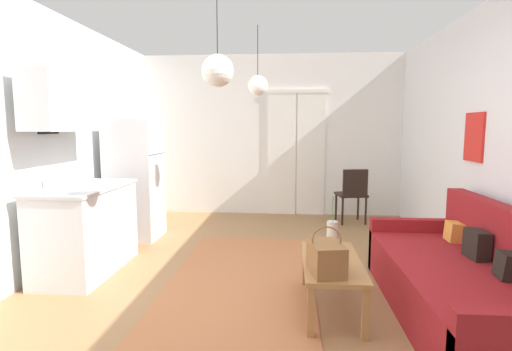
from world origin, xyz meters
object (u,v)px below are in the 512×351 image
handbag (326,258)px  couch (469,285)px  refrigerator (135,179)px  pendant_lamp_near (218,71)px  bamboo_vase (332,235)px  coffee_table (332,266)px  accent_chair (352,192)px  pendant_lamp_far (258,85)px

handbag → couch: bearing=10.5°
refrigerator → pendant_lamp_near: pendant_lamp_near is taller
bamboo_vase → handbag: 0.60m
coffee_table → handbag: 0.35m
couch → bamboo_vase: 1.11m
accent_chair → pendant_lamp_near: (-1.54, -2.87, 1.43)m
bamboo_vase → accent_chair: (0.59, 2.63, -0.05)m
bamboo_vase → handbag: (-0.11, -0.59, -0.01)m
couch → pendant_lamp_near: (-1.96, 0.14, 1.65)m
coffee_table → pendant_lamp_near: pendant_lamp_near is taller
coffee_table → pendant_lamp_near: size_ratio=1.16×
bamboo_vase → pendant_lamp_far: bearing=118.8°
couch → accent_chair: bearing=97.8°
pendant_lamp_far → coffee_table: bearing=-66.5°
bamboo_vase → coffee_table: bearing=-96.4°
couch → coffee_table: couch is taller
refrigerator → pendant_lamp_far: bearing=-8.0°
pendant_lamp_near → pendant_lamp_far: size_ratio=1.07×
refrigerator → pendant_lamp_far: size_ratio=1.93×
couch → pendant_lamp_near: pendant_lamp_near is taller
handbag → pendant_lamp_near: bearing=157.6°
coffee_table → accent_chair: accent_chair is taller
bamboo_vase → pendant_lamp_near: 1.69m
refrigerator → accent_chair: 3.18m
couch → pendant_lamp_near: 2.56m
refrigerator → accent_chair: refrigerator is taller
coffee_table → bamboo_vase: 0.34m
refrigerator → accent_chair: bearing=18.6°
coffee_table → bamboo_vase: bearing=83.6°
coffee_table → accent_chair: 2.99m
pendant_lamp_far → accent_chair: bearing=42.6°
couch → coffee_table: bearing=174.9°
handbag → pendant_lamp_near: size_ratio=0.42×
couch → pendant_lamp_near: size_ratio=2.45×
pendant_lamp_far → pendant_lamp_near: bearing=-96.7°
coffee_table → pendant_lamp_far: (-0.73, 1.68, 1.61)m
coffee_table → refrigerator: (-2.38, 1.91, 0.44)m
accent_chair → pendant_lamp_far: size_ratio=1.04×
coffee_table → bamboo_vase: (0.03, 0.29, 0.18)m
bamboo_vase → accent_chair: bearing=77.4°
bamboo_vase → refrigerator: 2.92m
bamboo_vase → handbag: size_ratio=1.25×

